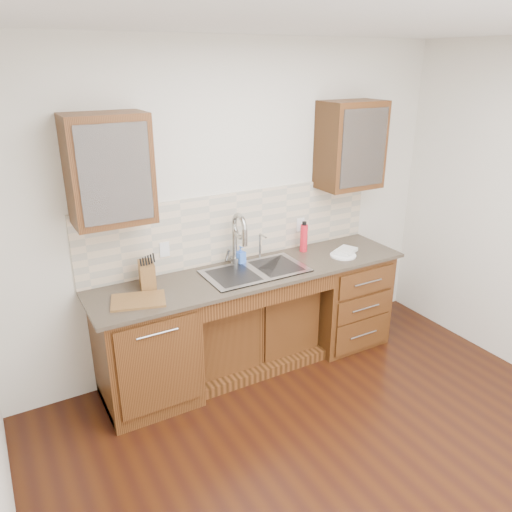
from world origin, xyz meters
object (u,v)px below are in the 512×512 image
knife_block (147,275)px  plate (343,255)px  soap_bottle (240,255)px  cutting_board (138,301)px  water_bottle (304,238)px

knife_block → plate: bearing=3.4°
soap_bottle → cutting_board: bearing=-179.1°
plate → cutting_board: bearing=179.4°
plate → knife_block: 1.72m
water_bottle → knife_block: bearing=-177.9°
soap_bottle → cutting_board: size_ratio=0.41×
knife_block → cutting_board: knife_block is taller
soap_bottle → knife_block: size_ratio=0.77×
water_bottle → cutting_board: (-1.60, -0.26, -0.12)m
plate → soap_bottle: bearing=161.2°
soap_bottle → knife_block: (-0.83, -0.07, 0.02)m
plate → knife_block: knife_block is taller
plate → cutting_board: cutting_board is taller
water_bottle → knife_block: water_bottle is taller
water_bottle → plate: size_ratio=1.08×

